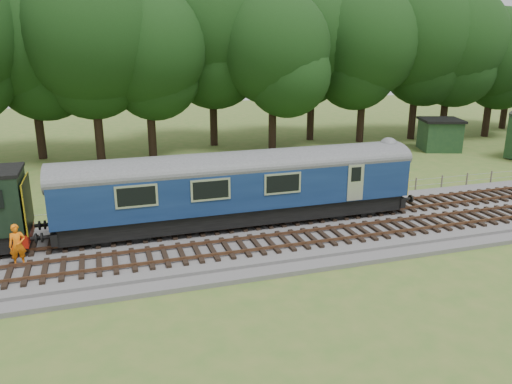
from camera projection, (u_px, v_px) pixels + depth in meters
name	position (u px, v px, depth m)	size (l,w,h in m)	color
ground	(299.00, 234.00, 25.45)	(120.00, 120.00, 0.00)	#446A27
ballast	(299.00, 231.00, 25.40)	(70.00, 7.00, 0.35)	#4C4C4F
track_north	(289.00, 217.00, 26.61)	(67.20, 2.40, 0.21)	black
track_south	(312.00, 237.00, 23.87)	(67.20, 2.40, 0.21)	black
fence	(270.00, 207.00, 29.56)	(64.00, 0.12, 1.00)	#6B6054
tree_line	(207.00, 150.00, 45.53)	(70.00, 8.00, 18.00)	black
dmu_railcar	(240.00, 182.00, 25.18)	(18.05, 2.86, 3.88)	black
worker	(17.00, 245.00, 20.77)	(0.67, 0.44, 1.83)	orange
shed	(440.00, 134.00, 45.00)	(4.37, 4.37, 2.83)	#17331C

